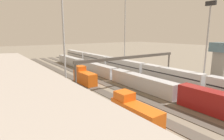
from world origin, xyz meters
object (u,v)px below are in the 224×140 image
object	(u,v)px
light_mast_2	(125,23)
signal_gantry	(131,60)
train_on_track_6	(135,113)
light_mast_0	(208,32)
train_on_track_3	(112,73)
train_on_track_5	(84,77)
train_on_track_0	(140,67)
light_mast_1	(62,12)
control_tower	(221,58)

from	to	relation	value
light_mast_2	signal_gantry	distance (m)	33.02
train_on_track_6	light_mast_0	distance (m)	36.07
light_mast_0	signal_gantry	world-z (taller)	light_mast_0
light_mast_2	light_mast_0	bearing A→B (deg)	179.78
train_on_track_3	train_on_track_6	world-z (taller)	train_on_track_6
train_on_track_5	train_on_track_3	world-z (taller)	train_on_track_5
train_on_track_6	train_on_track_3	bearing A→B (deg)	-28.43
train_on_track_5	train_on_track_0	size ratio (longest dim) A/B	0.07
train_on_track_0	light_mast_1	xyz separation A→B (m)	(-8.72, 33.35, 17.88)
train_on_track_0	light_mast_0	world-z (taller)	light_mast_0
train_on_track_0	light_mast_0	xyz separation A→B (m)	(-24.00, -2.91, 13.37)
light_mast_1	signal_gantry	xyz separation A→B (m)	(-3.21, -18.35, -12.28)
train_on_track_6	signal_gantry	world-z (taller)	signal_gantry
train_on_track_0	signal_gantry	size ratio (longest dim) A/B	3.97
signal_gantry	light_mast_2	bearing A→B (deg)	-35.77
light_mast_0	light_mast_2	bearing A→B (deg)	-0.22
train_on_track_5	light_mast_0	size ratio (longest dim) A/B	0.42
train_on_track_5	light_mast_1	world-z (taller)	light_mast_1
train_on_track_6	light_mast_0	bearing A→B (deg)	-78.95
train_on_track_6	control_tower	bearing A→B (deg)	-80.67
train_on_track_0	train_on_track_3	distance (m)	15.25
light_mast_0	signal_gantry	xyz separation A→B (m)	(12.07, 17.91, -7.78)
control_tower	train_on_track_0	bearing A→B (deg)	32.15
light_mast_2	control_tower	distance (m)	39.92
light_mast_1	light_mast_2	size ratio (longest dim) A/B	1.04
train_on_track_6	control_tower	size ratio (longest dim) A/B	0.82
train_on_track_6	light_mast_2	size ratio (longest dim) A/B	0.32
light_mast_0	light_mast_1	xyz separation A→B (m)	(15.28, 36.26, 4.51)
train_on_track_0	train_on_track_3	size ratio (longest dim) A/B	1.53
signal_gantry	train_on_track_3	bearing A→B (deg)	0.00
train_on_track_0	control_tower	size ratio (longest dim) A/B	11.39
train_on_track_0	control_tower	xyz separation A→B (m)	(-23.11, -14.53, 5.12)
train_on_track_5	signal_gantry	bearing A→B (deg)	-133.88
light_mast_0	light_mast_2	distance (m)	37.34
train_on_track_3	light_mast_2	xyz separation A→B (m)	(15.86, -18.06, 17.23)
train_on_track_3	light_mast_1	bearing A→B (deg)	108.09
train_on_track_3	control_tower	distance (m)	36.25
train_on_track_6	signal_gantry	distance (m)	24.45
train_on_track_0	signal_gantry	bearing A→B (deg)	128.48
light_mast_2	signal_gantry	size ratio (longest dim) A/B	0.88
train_on_track_6	light_mast_1	size ratio (longest dim) A/B	0.31
train_on_track_6	light_mast_1	distance (m)	28.26
train_on_track_5	light_mast_0	distance (m)	37.76
train_on_track_3	light_mast_1	xyz separation A→B (m)	(-5.99, 18.35, 17.85)
train_on_track_3	light_mast_2	distance (m)	29.57
train_on_track_0	light_mast_2	xyz separation A→B (m)	(13.14, -3.06, 17.26)
train_on_track_3	light_mast_1	world-z (taller)	light_mast_1
train_on_track_0	light_mast_2	bearing A→B (deg)	-13.10
light_mast_1	train_on_track_0	bearing A→B (deg)	-75.35
light_mast_0	train_on_track_3	bearing A→B (deg)	40.10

